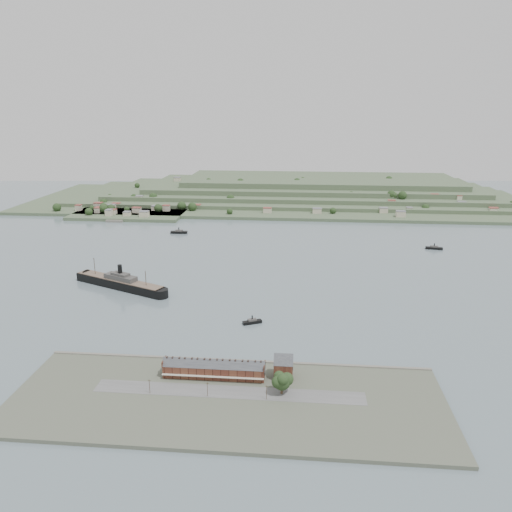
# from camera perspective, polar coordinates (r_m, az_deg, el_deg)

# --- Properties ---
(ground) EXTENTS (1400.00, 1400.00, 0.00)m
(ground) POSITION_cam_1_polar(r_m,az_deg,el_deg) (431.54, 0.35, -2.65)
(ground) COLOR slate
(ground) RESTS_ON ground
(near_shore) EXTENTS (220.00, 80.00, 2.60)m
(near_shore) POSITION_cam_1_polar(r_m,az_deg,el_deg) (263.29, -3.31, -15.99)
(near_shore) COLOR #4C5142
(near_shore) RESTS_ON ground
(terrace_row) EXTENTS (55.60, 9.80, 11.07)m
(terrace_row) POSITION_cam_1_polar(r_m,az_deg,el_deg) (277.57, -4.84, -12.76)
(terrace_row) COLOR #4B241B
(terrace_row) RESTS_ON ground
(gabled_building) EXTENTS (10.40, 10.18, 14.09)m
(gabled_building) POSITION_cam_1_polar(r_m,az_deg,el_deg) (276.85, 3.16, -12.49)
(gabled_building) COLOR #4B241B
(gabled_building) RESTS_ON ground
(far_peninsula) EXTENTS (760.00, 309.00, 30.00)m
(far_peninsula) POSITION_cam_1_polar(r_m,az_deg,el_deg) (809.44, 4.76, 7.33)
(far_peninsula) COLOR #3F5538
(far_peninsula) RESTS_ON ground
(steamship) EXTENTS (93.57, 50.41, 23.95)m
(steamship) POSITION_cam_1_polar(r_m,az_deg,el_deg) (426.70, -15.58, -2.89)
(steamship) COLOR black
(steamship) RESTS_ON ground
(tugboat) EXTENTS (13.52, 8.67, 5.96)m
(tugboat) POSITION_cam_1_polar(r_m,az_deg,el_deg) (345.28, -0.44, -7.51)
(tugboat) COLOR black
(tugboat) RESTS_ON ground
(ferry_west) EXTENTS (19.58, 6.33, 7.25)m
(ferry_west) POSITION_cam_1_polar(r_m,az_deg,el_deg) (593.21, -8.80, 2.73)
(ferry_west) COLOR black
(ferry_west) RESTS_ON ground
(ferry_east) EXTENTS (17.49, 7.11, 6.37)m
(ferry_east) POSITION_cam_1_polar(r_m,az_deg,el_deg) (552.93, 19.69, 0.88)
(ferry_east) COLOR black
(ferry_east) RESTS_ON ground
(fig_tree) EXTENTS (11.11, 9.62, 12.40)m
(fig_tree) POSITION_cam_1_polar(r_m,az_deg,el_deg) (261.17, 3.03, -14.07)
(fig_tree) COLOR #3C2D1C
(fig_tree) RESTS_ON ground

